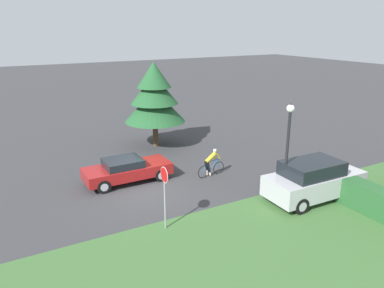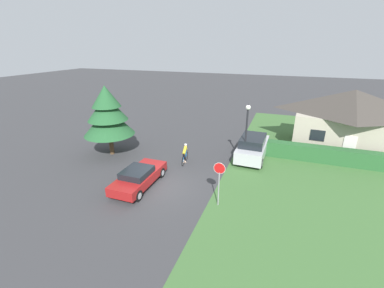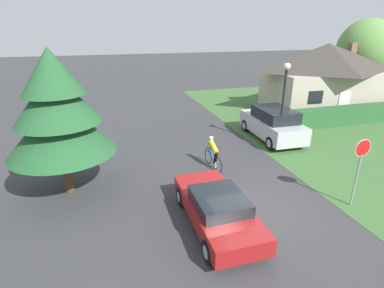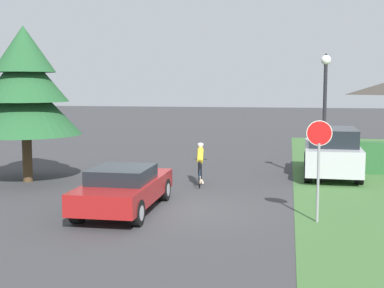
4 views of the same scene
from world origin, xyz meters
name	(u,v)px [view 2 (image 2 of 4)]	position (x,y,z in m)	size (l,w,h in m)	color
ground_plane	(161,187)	(0.00, 0.00, 0.00)	(140.00, 140.00, 0.00)	#38383A
grass_verge_right	(348,189)	(11.38, 4.00, 0.01)	(16.00, 36.00, 0.01)	#3D6633
cottage_house	(350,119)	(12.26, 11.75, 2.69)	(9.57, 6.48, 5.18)	#B2A893
hedge_row	(340,157)	(11.31, 7.85, 0.63)	(11.38, 0.90, 1.25)	#285B2D
sedan_left_lane	(139,177)	(-1.40, -0.35, 0.67)	(1.88, 4.55, 1.30)	maroon
cyclist	(185,154)	(0.08, 3.98, 0.73)	(0.44, 1.78, 1.53)	black
parked_suv_right	(253,147)	(4.86, 6.72, 0.94)	(2.21, 4.89, 1.91)	#B7B7BC
stop_sign	(219,176)	(3.96, -0.63, 1.87)	(0.66, 0.07, 2.68)	gray
street_lamp	(247,126)	(4.45, 5.28, 3.13)	(0.36, 0.36, 4.73)	black
conifer_tall_near	(108,114)	(-6.36, 3.50, 3.46)	(4.04, 4.04, 5.73)	#4C3823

